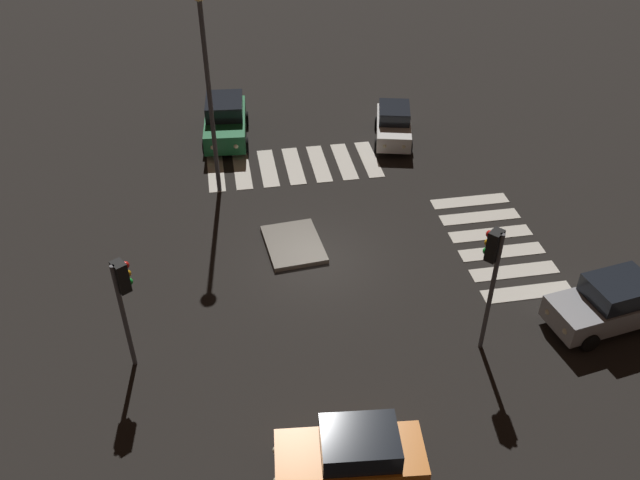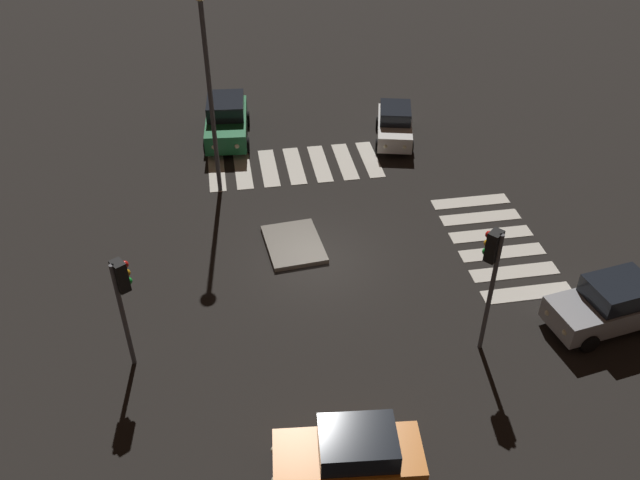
{
  "view_description": "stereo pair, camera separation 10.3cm",
  "coord_description": "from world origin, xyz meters",
  "px_view_note": "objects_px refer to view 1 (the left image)",
  "views": [
    {
      "loc": [
        -18.77,
        3.24,
        15.34
      ],
      "look_at": [
        0.0,
        0.0,
        1.0
      ],
      "focal_mm": 37.64,
      "sensor_mm": 36.0,
      "label": 1
    },
    {
      "loc": [
        -18.79,
        3.14,
        15.34
      ],
      "look_at": [
        0.0,
        0.0,
        1.0
      ],
      "focal_mm": 37.64,
      "sensor_mm": 36.0,
      "label": 2
    }
  ],
  "objects_px": {
    "car_orange": "(352,456)",
    "traffic_light_west": "(123,289)",
    "traffic_island": "(294,244)",
    "car_silver": "(610,303)",
    "street_lamp": "(206,62)",
    "car_white": "(394,124)",
    "traffic_light_south": "(492,262)",
    "car_green": "(225,120)"
  },
  "relations": [
    {
      "from": "car_orange",
      "to": "traffic_light_west",
      "type": "bearing_deg",
      "value": -36.4
    },
    {
      "from": "traffic_island",
      "to": "traffic_light_west",
      "type": "xyz_separation_m",
      "value": [
        -4.94,
        5.47,
        2.83
      ]
    },
    {
      "from": "car_silver",
      "to": "street_lamp",
      "type": "bearing_deg",
      "value": -49.73
    },
    {
      "from": "car_white",
      "to": "traffic_light_south",
      "type": "height_order",
      "value": "traffic_light_south"
    },
    {
      "from": "car_green",
      "to": "traffic_light_south",
      "type": "xyz_separation_m",
      "value": [
        -14.97,
        -6.93,
        2.39
      ]
    },
    {
      "from": "car_white",
      "to": "street_lamp",
      "type": "bearing_deg",
      "value": -55.56
    },
    {
      "from": "car_orange",
      "to": "traffic_light_west",
      "type": "xyz_separation_m",
      "value": [
        5.01,
        5.59,
        2.1
      ]
    },
    {
      "from": "car_green",
      "to": "car_orange",
      "type": "relative_size",
      "value": 1.14
    },
    {
      "from": "car_silver",
      "to": "traffic_light_west",
      "type": "relative_size",
      "value": 1.07
    },
    {
      "from": "traffic_island",
      "to": "car_white",
      "type": "bearing_deg",
      "value": -37.72
    },
    {
      "from": "car_white",
      "to": "car_silver",
      "type": "xyz_separation_m",
      "value": [
        -13.3,
        -3.63,
        0.06
      ]
    },
    {
      "from": "car_silver",
      "to": "street_lamp",
      "type": "distance_m",
      "value": 16.44
    },
    {
      "from": "traffic_light_west",
      "to": "street_lamp",
      "type": "distance_m",
      "value": 10.13
    },
    {
      "from": "traffic_light_west",
      "to": "street_lamp",
      "type": "height_order",
      "value": "street_lamp"
    },
    {
      "from": "car_white",
      "to": "car_silver",
      "type": "bearing_deg",
      "value": 29.05
    },
    {
      "from": "car_green",
      "to": "car_silver",
      "type": "distance_m",
      "value": 18.64
    },
    {
      "from": "traffic_island",
      "to": "car_green",
      "type": "distance_m",
      "value": 9.2
    },
    {
      "from": "car_white",
      "to": "traffic_light_west",
      "type": "bearing_deg",
      "value": -28.39
    },
    {
      "from": "car_orange",
      "to": "traffic_light_south",
      "type": "relative_size",
      "value": 0.9
    },
    {
      "from": "car_white",
      "to": "car_green",
      "type": "height_order",
      "value": "car_green"
    },
    {
      "from": "traffic_island",
      "to": "street_lamp",
      "type": "bearing_deg",
      "value": 30.29
    },
    {
      "from": "car_silver",
      "to": "traffic_light_south",
      "type": "relative_size",
      "value": 0.94
    },
    {
      "from": "traffic_light_west",
      "to": "street_lamp",
      "type": "xyz_separation_m",
      "value": [
        9.3,
        -2.93,
        2.77
      ]
    },
    {
      "from": "car_orange",
      "to": "traffic_light_south",
      "type": "distance_m",
      "value": 6.74
    },
    {
      "from": "car_orange",
      "to": "car_silver",
      "type": "relative_size",
      "value": 0.96
    },
    {
      "from": "traffic_island",
      "to": "car_orange",
      "type": "relative_size",
      "value": 0.73
    },
    {
      "from": "traffic_light_west",
      "to": "traffic_light_south",
      "type": "bearing_deg",
      "value": -37.28
    },
    {
      "from": "car_green",
      "to": "car_white",
      "type": "bearing_deg",
      "value": 84.22
    },
    {
      "from": "car_silver",
      "to": "street_lamp",
      "type": "height_order",
      "value": "street_lamp"
    },
    {
      "from": "car_white",
      "to": "street_lamp",
      "type": "distance_m",
      "value": 10.18
    },
    {
      "from": "traffic_island",
      "to": "traffic_light_south",
      "type": "relative_size",
      "value": 0.65
    },
    {
      "from": "traffic_light_south",
      "to": "traffic_light_west",
      "type": "distance_m",
      "value": 10.51
    },
    {
      "from": "traffic_light_west",
      "to": "car_green",
      "type": "bearing_deg",
      "value": 44.42
    },
    {
      "from": "traffic_island",
      "to": "traffic_light_south",
      "type": "distance_m",
      "value": 8.45
    },
    {
      "from": "car_green",
      "to": "traffic_light_west",
      "type": "bearing_deg",
      "value": -9.44
    },
    {
      "from": "car_white",
      "to": "car_orange",
      "type": "height_order",
      "value": "car_orange"
    },
    {
      "from": "street_lamp",
      "to": "car_green",
      "type": "bearing_deg",
      "value": -7.29
    },
    {
      "from": "car_white",
      "to": "traffic_island",
      "type": "bearing_deg",
      "value": -23.92
    },
    {
      "from": "traffic_island",
      "to": "car_green",
      "type": "bearing_deg",
      "value": 12.35
    },
    {
      "from": "car_orange",
      "to": "car_white",
      "type": "bearing_deg",
      "value": -102.56
    },
    {
      "from": "traffic_light_south",
      "to": "street_lamp",
      "type": "bearing_deg",
      "value": -4.28
    },
    {
      "from": "car_white",
      "to": "street_lamp",
      "type": "relative_size",
      "value": 0.46
    }
  ]
}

